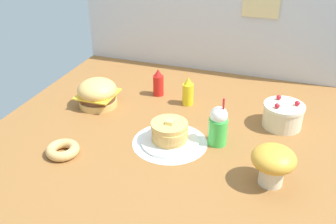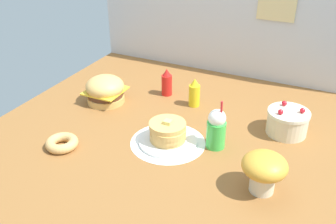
{
  "view_description": "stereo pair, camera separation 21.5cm",
  "coord_description": "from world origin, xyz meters",
  "px_view_note": "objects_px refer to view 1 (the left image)",
  "views": [
    {
      "loc": [
        0.62,
        -1.75,
        1.19
      ],
      "look_at": [
        0.01,
        0.02,
        0.14
      ],
      "focal_mm": 41.16,
      "sensor_mm": 36.0,
      "label": 1
    },
    {
      "loc": [
        0.82,
        -1.67,
        1.19
      ],
      "look_at": [
        0.01,
        0.02,
        0.14
      ],
      "focal_mm": 41.16,
      "sensor_mm": 36.0,
      "label": 2
    }
  ],
  "objects_px": {
    "mushroom_stool": "(273,162)",
    "burger": "(97,93)",
    "mustard_bottle": "(188,92)",
    "ketchup_bottle": "(158,83)",
    "pancake_stack": "(170,134)",
    "cream_soda_cup": "(218,126)",
    "donut_pink_glaze": "(63,150)",
    "layer_cake": "(283,115)"
  },
  "relations": [
    {
      "from": "ketchup_bottle",
      "to": "cream_soda_cup",
      "type": "distance_m",
      "value": 0.69
    },
    {
      "from": "cream_soda_cup",
      "to": "donut_pink_glaze",
      "type": "distance_m",
      "value": 0.84
    },
    {
      "from": "burger",
      "to": "donut_pink_glaze",
      "type": "xyz_separation_m",
      "value": [
        0.08,
        -0.55,
        -0.06
      ]
    },
    {
      "from": "cream_soda_cup",
      "to": "donut_pink_glaze",
      "type": "bearing_deg",
      "value": -153.8
    },
    {
      "from": "pancake_stack",
      "to": "ketchup_bottle",
      "type": "distance_m",
      "value": 0.6
    },
    {
      "from": "ketchup_bottle",
      "to": "donut_pink_glaze",
      "type": "distance_m",
      "value": 0.86
    },
    {
      "from": "burger",
      "to": "ketchup_bottle",
      "type": "distance_m",
      "value": 0.42
    },
    {
      "from": "cream_soda_cup",
      "to": "ketchup_bottle",
      "type": "bearing_deg",
      "value": 138.47
    },
    {
      "from": "burger",
      "to": "mustard_bottle",
      "type": "bearing_deg",
      "value": 20.56
    },
    {
      "from": "mushroom_stool",
      "to": "burger",
      "type": "bearing_deg",
      "value": 159.22
    },
    {
      "from": "layer_cake",
      "to": "mushroom_stool",
      "type": "xyz_separation_m",
      "value": [
        -0.01,
        -0.56,
        0.05
      ]
    },
    {
      "from": "pancake_stack",
      "to": "donut_pink_glaze",
      "type": "height_order",
      "value": "pancake_stack"
    },
    {
      "from": "mustard_bottle",
      "to": "mushroom_stool",
      "type": "bearing_deg",
      "value": -46.92
    },
    {
      "from": "layer_cake",
      "to": "ketchup_bottle",
      "type": "xyz_separation_m",
      "value": [
        -0.84,
        0.15,
        0.02
      ]
    },
    {
      "from": "pancake_stack",
      "to": "layer_cake",
      "type": "distance_m",
      "value": 0.69
    },
    {
      "from": "pancake_stack",
      "to": "cream_soda_cup",
      "type": "xyz_separation_m",
      "value": [
        0.25,
        0.08,
        0.05
      ]
    },
    {
      "from": "burger",
      "to": "ketchup_bottle",
      "type": "bearing_deg",
      "value": 40.34
    },
    {
      "from": "ketchup_bottle",
      "to": "mustard_bottle",
      "type": "bearing_deg",
      "value": -15.9
    },
    {
      "from": "ketchup_bottle",
      "to": "cream_soda_cup",
      "type": "height_order",
      "value": "cream_soda_cup"
    },
    {
      "from": "ketchup_bottle",
      "to": "donut_pink_glaze",
      "type": "bearing_deg",
      "value": -105.92
    },
    {
      "from": "ketchup_bottle",
      "to": "mustard_bottle",
      "type": "relative_size",
      "value": 1.0
    },
    {
      "from": "mushroom_stool",
      "to": "pancake_stack",
      "type": "bearing_deg",
      "value": 163.14
    },
    {
      "from": "donut_pink_glaze",
      "to": "mushroom_stool",
      "type": "relative_size",
      "value": 0.85
    },
    {
      "from": "mustard_bottle",
      "to": "donut_pink_glaze",
      "type": "bearing_deg",
      "value": -121.47
    },
    {
      "from": "pancake_stack",
      "to": "cream_soda_cup",
      "type": "height_order",
      "value": "cream_soda_cup"
    },
    {
      "from": "pancake_stack",
      "to": "mustard_bottle",
      "type": "distance_m",
      "value": 0.47
    },
    {
      "from": "burger",
      "to": "mustard_bottle",
      "type": "xyz_separation_m",
      "value": [
        0.55,
        0.21,
        0.0
      ]
    },
    {
      "from": "ketchup_bottle",
      "to": "mushroom_stool",
      "type": "bearing_deg",
      "value": -40.44
    },
    {
      "from": "burger",
      "to": "donut_pink_glaze",
      "type": "height_order",
      "value": "burger"
    },
    {
      "from": "ketchup_bottle",
      "to": "burger",
      "type": "bearing_deg",
      "value": -139.66
    },
    {
      "from": "ketchup_bottle",
      "to": "layer_cake",
      "type": "bearing_deg",
      "value": -10.1
    },
    {
      "from": "pancake_stack",
      "to": "layer_cake",
      "type": "xyz_separation_m",
      "value": [
        0.57,
        0.39,
        0.02
      ]
    },
    {
      "from": "burger",
      "to": "layer_cake",
      "type": "height_order",
      "value": "burger"
    },
    {
      "from": "donut_pink_glaze",
      "to": "cream_soda_cup",
      "type": "bearing_deg",
      "value": 26.2
    },
    {
      "from": "pancake_stack",
      "to": "cream_soda_cup",
      "type": "distance_m",
      "value": 0.27
    },
    {
      "from": "pancake_stack",
      "to": "mustard_bottle",
      "type": "height_order",
      "value": "mustard_bottle"
    },
    {
      "from": "burger",
      "to": "layer_cake",
      "type": "xyz_separation_m",
      "value": [
        1.15,
        0.12,
        -0.01
      ]
    },
    {
      "from": "layer_cake",
      "to": "cream_soda_cup",
      "type": "height_order",
      "value": "cream_soda_cup"
    },
    {
      "from": "mustard_bottle",
      "to": "ketchup_bottle",
      "type": "bearing_deg",
      "value": 164.1
    },
    {
      "from": "burger",
      "to": "mushroom_stool",
      "type": "bearing_deg",
      "value": -20.78
    },
    {
      "from": "cream_soda_cup",
      "to": "mushroom_stool",
      "type": "bearing_deg",
      "value": -38.6
    },
    {
      "from": "pancake_stack",
      "to": "cream_soda_cup",
      "type": "relative_size",
      "value": 1.13
    }
  ]
}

